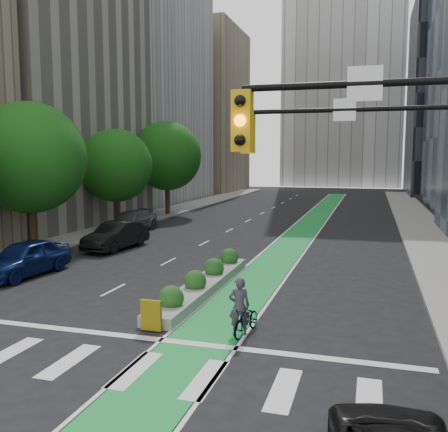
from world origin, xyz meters
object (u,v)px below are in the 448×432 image
Objects in this scene: median_planter at (204,282)px; bicycle at (247,320)px; parked_car_left_mid at (116,236)px; parked_car_left_far at (131,221)px; cyclist at (239,306)px; parked_car_left_near at (25,258)px.

bicycle is (3.00, -4.54, 0.09)m from median_planter.
parked_car_left_mid reaches higher than median_planter.
bicycle is 0.33× the size of parked_car_left_far.
parked_car_left_near is (-11.81, 4.80, -0.09)m from cyclist.
bicycle is 0.94× the size of cyclist.
parked_car_left_near reaches higher than bicycle.
bicycle is at bearing -56.55° from median_planter.
parked_car_left_far is (-10.70, 14.28, 0.41)m from median_planter.
bicycle is 0.35× the size of parked_car_left_mid.
parked_car_left_mid is at bearing -69.82° from cyclist.
parked_car_left_far reaches higher than bicycle.
median_planter is 5.44m from bicycle.
parked_car_left_mid is (-11.20, 12.01, 0.37)m from bicycle.
parked_car_left_far is (-13.70, 18.82, 0.32)m from bicycle.
median_planter is 17.85m from parked_car_left_far.
median_planter is at bearing -81.17° from cyclist.
cyclist is 0.35× the size of parked_car_left_far.
bicycle is at bearing -162.09° from cyclist.
parked_car_left_mid is at bearing 87.63° from parked_car_left_near.
median_planter is 9.02m from parked_car_left_near.
bicycle is at bearing -46.47° from parked_car_left_far.
parked_car_left_mid reaches higher than parked_car_left_far.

